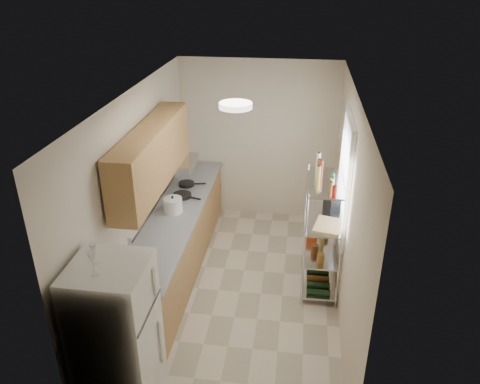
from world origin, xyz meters
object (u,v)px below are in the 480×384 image
(frying_pan_large, at_px, (182,195))
(cutting_board, at_px, (329,226))
(espresso_machine, at_px, (334,197))
(rice_cooker, at_px, (173,205))
(refrigerator, at_px, (117,339))

(frying_pan_large, xyz_separation_m, cutting_board, (2.00, -0.76, 0.10))
(frying_pan_large, distance_m, espresso_machine, 2.11)
(rice_cooker, xyz_separation_m, cutting_board, (2.01, -0.31, 0.03))
(refrigerator, bearing_deg, frying_pan_large, 91.41)
(refrigerator, relative_size, espresso_machine, 5.18)
(cutting_board, xyz_separation_m, espresso_machine, (0.07, 0.49, 0.14))
(rice_cooker, xyz_separation_m, frying_pan_large, (0.01, 0.45, -0.08))
(cutting_board, bearing_deg, rice_cooker, 171.12)
(frying_pan_large, bearing_deg, espresso_machine, 9.81)
(refrigerator, xyz_separation_m, rice_cooker, (-0.07, 2.24, 0.20))
(rice_cooker, distance_m, frying_pan_large, 0.45)
(refrigerator, relative_size, rice_cooker, 6.46)
(rice_cooker, height_order, espresso_machine, espresso_machine)
(refrigerator, bearing_deg, cutting_board, 44.94)
(rice_cooker, bearing_deg, refrigerator, -88.12)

